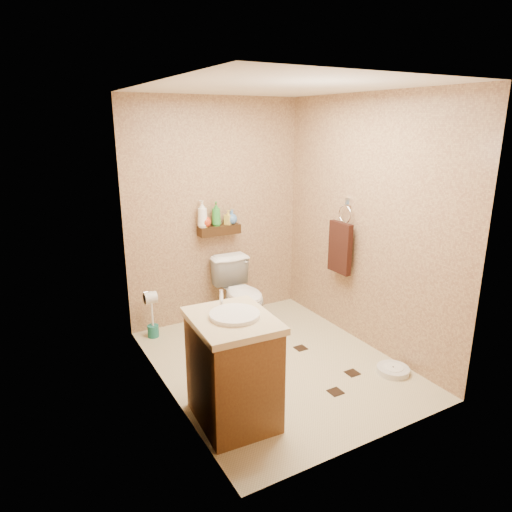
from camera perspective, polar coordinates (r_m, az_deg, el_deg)
ground at (r=4.33m, az=2.38°, el=-13.17°), size 2.50×2.50×0.00m
wall_back at (r=4.96m, az=-5.06°, el=5.48°), size 2.00×0.04×2.40m
wall_front at (r=2.94m, az=15.53°, el=-2.83°), size 2.00×0.04×2.40m
wall_left at (r=3.48m, az=-11.58°, el=0.43°), size 0.04×2.50×2.40m
wall_right at (r=4.48m, az=13.57°, el=3.88°), size 0.04×2.50×2.40m
ceiling at (r=3.77m, az=2.84°, el=20.39°), size 2.00×2.50×0.02m
wall_shelf at (r=4.93m, az=-4.62°, el=3.27°), size 0.46×0.14×0.10m
floor_accents at (r=4.31m, az=2.57°, el=-13.29°), size 1.20×1.33×0.01m
toilet at (r=4.86m, az=-1.88°, el=-4.88°), size 0.44×0.74×0.74m
vanity at (r=3.41m, az=-2.89°, el=-13.78°), size 0.59×0.71×0.95m
bathroom_scale at (r=4.33m, az=16.75°, el=-13.49°), size 0.32×0.32×0.06m
toilet_brush at (r=4.84m, az=-12.81°, el=-7.92°), size 0.11×0.11×0.50m
towel_ring at (r=4.66m, az=10.51°, el=1.33°), size 0.12×0.30×0.76m
toilet_paper at (r=4.27m, az=-13.07°, el=-5.10°), size 0.12×0.11×0.12m
bottle_a at (r=4.81m, az=-6.72°, el=5.23°), size 0.13×0.13×0.28m
bottle_b at (r=4.83m, az=-6.58°, el=4.50°), size 0.09×0.09×0.16m
bottle_c at (r=4.84m, az=-6.38°, el=4.55°), size 0.15×0.15×0.16m
bottle_d at (r=4.88m, az=-5.00°, el=5.28°), size 0.12×0.12×0.26m
bottle_e at (r=4.95m, az=-3.50°, el=4.87°), size 0.10×0.10×0.16m
bottle_f at (r=4.96m, az=-3.07°, el=4.92°), size 0.17×0.17×0.16m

